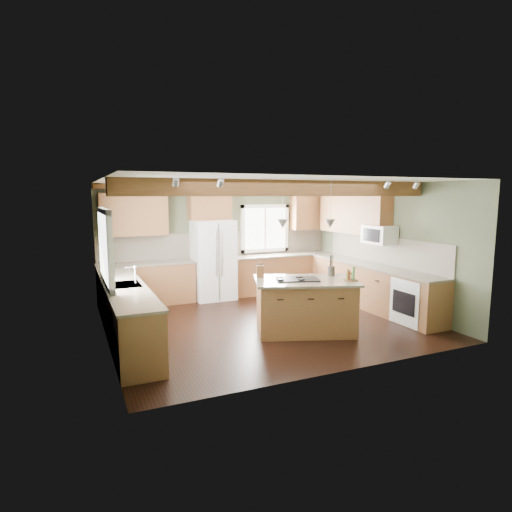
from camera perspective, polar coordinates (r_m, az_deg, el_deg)
name	(u,v)px	position (r m, az deg, el deg)	size (l,w,h in m)	color
floor	(265,322)	(8.13, 1.15, -8.75)	(5.60, 5.60, 0.00)	black
ceiling	(265,182)	(7.78, 1.21, 9.90)	(5.60, 5.60, 0.00)	silver
wall_back	(220,240)	(10.15, -4.80, 2.10)	(5.60, 5.60, 0.00)	#474E37
wall_left	(104,263)	(7.14, -19.63, -0.88)	(5.00, 5.00, 0.00)	#474E37
wall_right	(385,246)	(9.38, 16.88, 1.28)	(5.00, 5.00, 0.00)	#474E37
ceiling_beam	(286,188)	(7.06, 3.99, 9.01)	(5.55, 0.26, 0.26)	#502C17
soffit_trim	(221,187)	(10.01, -4.70, 9.13)	(5.55, 0.20, 0.10)	#502C17
backsplash_back	(220,244)	(10.15, -4.77, 1.59)	(5.58, 0.03, 0.58)	brown
backsplash_right	(383,250)	(9.41, 16.59, 0.77)	(0.03, 3.70, 0.58)	brown
base_cab_back_left	(147,285)	(9.56, -14.35, -3.71)	(2.02, 0.60, 0.88)	brown
counter_back_left	(146,264)	(9.48, -14.45, -0.99)	(2.06, 0.64, 0.04)	#4D4639
base_cab_back_right	(282,273)	(10.59, 3.44, -2.34)	(2.62, 0.60, 0.88)	brown
counter_back_right	(282,255)	(10.51, 3.46, 0.13)	(2.66, 0.64, 0.04)	#4D4639
base_cab_left	(125,313)	(7.39, -17.01, -7.28)	(0.60, 3.70, 0.88)	brown
counter_left	(124,286)	(7.29, -17.16, -3.79)	(0.64, 3.74, 0.04)	#4D4639
base_cab_right	(371,287)	(9.36, 15.07, -3.99)	(0.60, 3.70, 0.88)	brown
counter_right	(372,265)	(9.28, 15.17, -1.21)	(0.64, 3.74, 0.04)	#4D4639
upper_cab_back_left	(134,215)	(9.47, -16.00, 5.33)	(1.40, 0.35, 0.90)	brown
upper_cab_over_fridge	(210,204)	(9.84, -6.19, 6.86)	(0.96, 0.35, 0.70)	brown
upper_cab_right	(353,213)	(9.92, 12.87, 5.55)	(0.35, 2.20, 0.90)	brown
upper_cab_back_corner	(308,211)	(10.92, 7.00, 5.91)	(0.90, 0.35, 0.90)	brown
window_left	(104,247)	(7.16, -19.60, 1.17)	(0.04, 1.60, 1.05)	white
window_back	(265,228)	(10.54, 1.14, 3.72)	(1.10, 0.04, 1.00)	white
sink	(124,285)	(7.29, -17.16, -3.75)	(0.50, 0.65, 0.03)	#262628
faucet	(135,276)	(7.28, -15.80, -2.54)	(0.02, 0.02, 0.28)	#B2B2B7
dishwasher	(138,337)	(6.16, -15.41, -10.42)	(0.60, 0.60, 0.84)	white
oven	(416,301)	(8.41, 20.59, -5.66)	(0.60, 0.72, 0.84)	white
microwave	(379,235)	(9.17, 16.11, 2.74)	(0.40, 0.70, 0.38)	white
pendant_left	(283,224)	(7.21, 3.57, 4.30)	(0.18, 0.18, 0.16)	#B2B2B7
pendant_right	(330,224)	(7.36, 9.84, 4.27)	(0.18, 0.18, 0.16)	#B2B2B7
refrigerator	(213,260)	(9.75, -5.71, -0.52)	(0.90, 0.74, 1.80)	white
island	(305,307)	(7.51, 6.55, -6.74)	(1.62, 0.99, 0.88)	brown
island_top	(305,281)	(7.40, 6.61, -3.30)	(1.72, 1.10, 0.04)	#4D4639
cooktop	(298,279)	(7.37, 5.59, -3.09)	(0.70, 0.47, 0.02)	black
knife_block	(260,271)	(7.53, 0.56, -2.08)	(0.13, 0.10, 0.21)	brown
utensil_crock	(331,271)	(7.81, 10.01, -1.99)	(0.13, 0.13, 0.17)	#423D35
bottle_tray	(351,274)	(7.45, 12.55, -2.35)	(0.24, 0.24, 0.22)	brown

